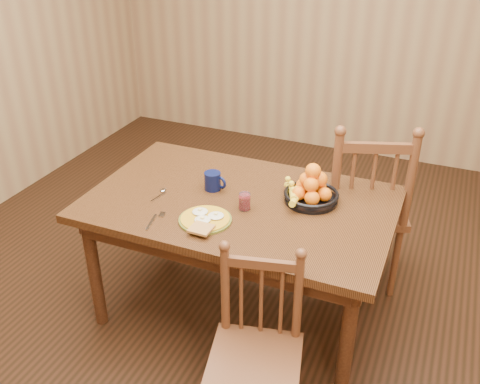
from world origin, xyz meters
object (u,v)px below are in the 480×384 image
at_px(chair_near, 256,351).
at_px(coffee_mug, 213,181).
at_px(breakfast_plate, 205,219).
at_px(chair_far, 363,208).
at_px(dining_table, 240,214).
at_px(fruit_bowl, 310,191).

bearing_deg(chair_near, coffee_mug, 113.66).
distance_m(breakfast_plate, coffee_mug, 0.34).
xyz_separation_m(breakfast_plate, coffee_mug, (-0.10, 0.32, 0.04)).
relative_size(chair_far, chair_near, 1.25).
xyz_separation_m(dining_table, chair_near, (0.36, -0.67, -0.24)).
xyz_separation_m(chair_near, breakfast_plate, (-0.43, 0.41, 0.34)).
height_order(chair_near, fruit_bowl, fruit_bowl).
bearing_deg(coffee_mug, breakfast_plate, -71.96).
bearing_deg(dining_table, coffee_mug, 162.60).
relative_size(dining_table, coffee_mug, 12.00).
height_order(coffee_mug, fruit_bowl, fruit_bowl).
xyz_separation_m(dining_table, breakfast_plate, (-0.08, -0.26, 0.10)).
xyz_separation_m(dining_table, coffee_mug, (-0.18, 0.06, 0.14)).
height_order(chair_near, breakfast_plate, chair_near).
xyz_separation_m(chair_near, fruit_bowl, (-0.01, 0.80, 0.39)).
xyz_separation_m(breakfast_plate, fruit_bowl, (0.42, 0.39, 0.05)).
bearing_deg(chair_near, dining_table, 105.14).
height_order(chair_far, coffee_mug, chair_far).
height_order(breakfast_plate, coffee_mug, coffee_mug).
height_order(breakfast_plate, fruit_bowl, fruit_bowl).
relative_size(chair_near, breakfast_plate, 3.01).
xyz_separation_m(chair_far, fruit_bowl, (-0.22, -0.42, 0.29)).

